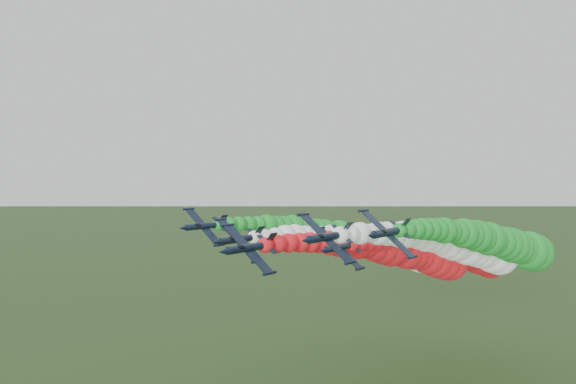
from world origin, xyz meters
name	(u,v)px	position (x,y,z in m)	size (l,w,h in m)	color
jet_lead	(412,255)	(13.42, 50.94, 31.16)	(15.75, 80.89, 18.20)	black
jet_inner_left	(390,248)	(4.52, 58.46, 31.32)	(15.56, 80.45, 17.87)	black
jet_inner_right	(466,248)	(23.69, 57.25, 32.88)	(15.93, 81.06, 18.38)	black
jet_outer_left	(349,237)	(-10.38, 64.59, 32.53)	(15.98, 81.11, 18.43)	black
jet_outer_right	(504,244)	(30.00, 64.38, 33.47)	(16.00, 81.14, 18.46)	black
jet_trail	(460,254)	(17.05, 73.10, 29.26)	(16.06, 81.20, 18.52)	black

